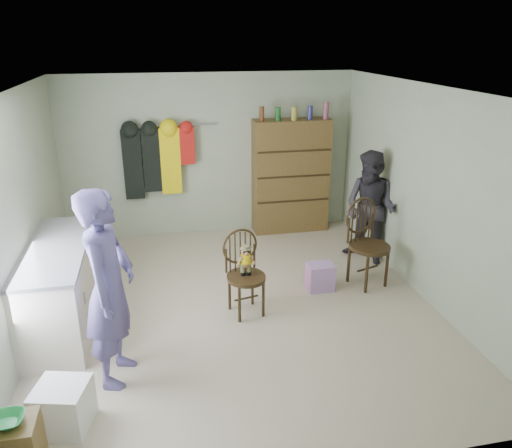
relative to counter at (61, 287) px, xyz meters
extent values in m
plane|color=beige|center=(1.95, 0.00, -0.47)|extent=(5.00, 5.00, 0.00)
plane|color=#AAB698|center=(1.95, 2.50, 0.78)|extent=(4.50, 0.00, 4.50)
plane|color=#AAB698|center=(-0.30, 0.00, 0.78)|extent=(0.00, 5.00, 5.00)
plane|color=#AAB698|center=(4.20, 0.00, 0.78)|extent=(0.00, 5.00, 5.00)
plane|color=white|center=(1.95, 0.00, 2.03)|extent=(5.00, 5.00, 0.00)
cube|color=silver|center=(0.00, 0.00, -0.02)|extent=(0.60, 1.80, 0.90)
cube|color=slate|center=(0.00, 0.00, 0.45)|extent=(0.64, 1.86, 0.04)
cylinder|color=#99999E|center=(0.31, -0.45, 0.07)|extent=(0.02, 0.02, 0.14)
cylinder|color=#99999E|center=(0.31, 0.45, 0.07)|extent=(0.02, 0.02, 0.14)
imported|color=green|center=(-0.02, -2.13, 0.08)|extent=(0.23, 0.23, 0.06)
cube|color=white|center=(0.22, -1.62, -0.28)|extent=(0.49, 0.48, 0.39)
cylinder|color=#2F2110|center=(2.01, -0.17, -0.01)|extent=(0.52, 0.52, 0.04)
cylinder|color=#2F2110|center=(1.90, -0.34, -0.25)|extent=(0.03, 0.03, 0.44)
cylinder|color=#2F2110|center=(2.18, -0.28, -0.25)|extent=(0.03, 0.03, 0.44)
cylinder|color=#2F2110|center=(1.83, -0.05, -0.25)|extent=(0.03, 0.03, 0.44)
cylinder|color=#2F2110|center=(2.12, 0.01, -0.25)|extent=(0.03, 0.03, 0.44)
torus|color=#2F2110|center=(1.97, 0.00, 0.30)|extent=(0.42, 0.12, 0.42)
cylinder|color=#2F2110|center=(1.80, -0.05, 0.15)|extent=(0.03, 0.03, 0.29)
cylinder|color=#2F2110|center=(2.14, 0.03, 0.15)|extent=(0.03, 0.03, 0.29)
cylinder|color=yellow|center=(2.01, -0.15, 0.20)|extent=(0.11, 0.11, 0.11)
cylinder|color=#475128|center=(2.01, -0.15, 0.09)|extent=(0.07, 0.07, 0.17)
sphere|color=#9E7042|center=(2.01, -0.15, 0.30)|extent=(0.10, 0.10, 0.10)
cylinder|color=#475128|center=(2.01, -0.15, 0.35)|extent=(0.09, 0.09, 0.03)
cube|color=black|center=(2.01, -0.20, 0.31)|extent=(0.07, 0.01, 0.02)
cylinder|color=#2F2110|center=(3.66, 0.22, 0.05)|extent=(0.63, 0.63, 0.05)
cylinder|color=#2F2110|center=(3.56, 0.01, -0.22)|extent=(0.04, 0.04, 0.50)
cylinder|color=#2F2110|center=(3.87, 0.11, -0.22)|extent=(0.04, 0.04, 0.50)
cylinder|color=#2F2110|center=(3.45, 0.33, -0.22)|extent=(0.04, 0.04, 0.50)
cylinder|color=#2F2110|center=(3.76, 0.44, -0.22)|extent=(0.04, 0.04, 0.50)
torus|color=#2F2110|center=(3.60, 0.41, 0.41)|extent=(0.47, 0.18, 0.48)
cylinder|color=#2F2110|center=(3.41, 0.33, 0.24)|extent=(0.03, 0.03, 0.33)
cylinder|color=#2F2110|center=(3.79, 0.46, 0.24)|extent=(0.03, 0.03, 0.33)
cube|color=pink|center=(3.03, 0.21, -0.30)|extent=(0.32, 0.25, 0.34)
imported|color=#584D8E|center=(0.62, -1.03, 0.45)|extent=(0.58, 0.76, 1.84)
imported|color=#2D2B33|center=(3.95, 0.90, 0.32)|extent=(0.92, 0.97, 1.57)
cube|color=brown|center=(3.20, 2.30, 0.43)|extent=(1.20, 0.38, 1.80)
cube|color=#2F2110|center=(3.20, 2.11, 0.08)|extent=(1.16, 0.02, 0.03)
cube|color=#2F2110|center=(3.20, 2.11, 0.48)|extent=(1.16, 0.02, 0.03)
cube|color=#2F2110|center=(3.20, 2.11, 0.88)|extent=(1.16, 0.02, 0.03)
cylinder|color=#592D14|center=(2.70, 2.20, 1.44)|extent=(0.07, 0.07, 0.22)
cylinder|color=#19591E|center=(2.95, 2.20, 1.43)|extent=(0.08, 0.08, 0.20)
cylinder|color=#A59933|center=(3.20, 2.20, 1.43)|extent=(0.09, 0.09, 0.20)
cylinder|color=navy|center=(3.45, 2.20, 1.43)|extent=(0.08, 0.08, 0.21)
cylinder|color=#8C3F59|center=(3.70, 2.20, 1.46)|extent=(0.09, 0.09, 0.26)
cylinder|color=#99999E|center=(1.55, 2.44, 1.28)|extent=(1.00, 0.02, 0.02)
cube|color=black|center=(0.77, 2.38, 0.72)|extent=(0.28, 0.10, 1.05)
cube|color=black|center=(1.05, 2.38, 0.77)|extent=(0.26, 0.10, 0.95)
cube|color=yellow|center=(1.33, 2.38, 0.75)|extent=(0.30, 0.10, 1.00)
cube|color=red|center=(1.59, 2.38, 0.97)|extent=(0.22, 0.10, 0.55)
camera|label=1|loc=(1.10, -5.12, 2.55)|focal=35.00mm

